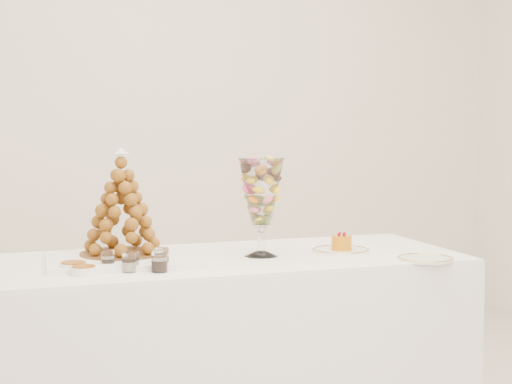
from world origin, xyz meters
name	(u,v)px	position (x,y,z in m)	size (l,w,h in m)	color
buffet_table	(221,348)	(-0.14, 0.11, 0.36)	(1.93, 0.79, 0.73)	white
lace_tray	(123,260)	(-0.52, 0.12, 0.74)	(0.57, 0.43, 0.02)	white
macaron_vase	(261,193)	(0.02, 0.09, 0.98)	(0.18, 0.18, 0.39)	white
cake_plate	(341,251)	(0.36, 0.08, 0.73)	(0.24, 0.24, 0.01)	white
spare_plate	(425,259)	(0.59, -0.20, 0.73)	(0.22, 0.22, 0.01)	white
verrine_a	(108,259)	(-0.60, 0.01, 0.76)	(0.05, 0.05, 0.07)	white
verrine_b	(132,261)	(-0.52, -0.05, 0.76)	(0.05, 0.05, 0.07)	white
verrine_c	(162,257)	(-0.40, -0.02, 0.76)	(0.05, 0.05, 0.07)	white
verrine_d	(129,262)	(-0.54, -0.09, 0.76)	(0.05, 0.05, 0.07)	white
verrine_e	(159,261)	(-0.43, -0.12, 0.77)	(0.06, 0.06, 0.08)	white
ramekin_back	(73,267)	(-0.72, -0.01, 0.74)	(0.10, 0.10, 0.03)	white
ramekin_front	(84,271)	(-0.70, -0.09, 0.74)	(0.09, 0.09, 0.03)	white
croquembouche	(122,203)	(-0.51, 0.20, 0.95)	(0.33, 0.33, 0.41)	brown
mousse_cake	(342,242)	(0.36, 0.07, 0.77)	(0.08, 0.08, 0.07)	orange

